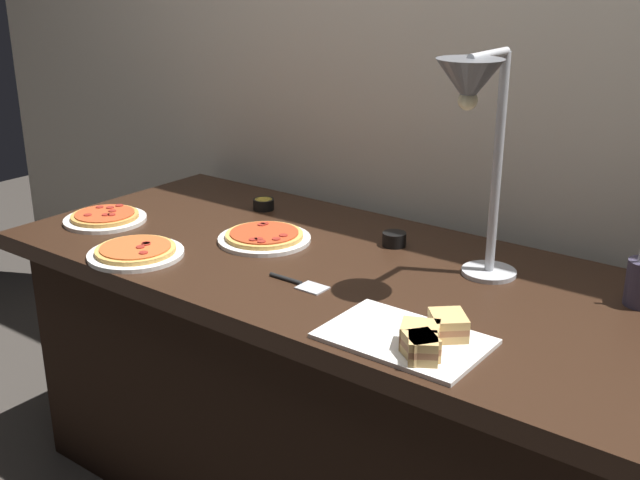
# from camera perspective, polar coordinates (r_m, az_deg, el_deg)

# --- Properties ---
(back_wall) EXTENTS (4.40, 0.04, 2.40)m
(back_wall) POSITION_cam_1_polar(r_m,az_deg,el_deg) (2.38, 8.72, 11.87)
(back_wall) COLOR beige
(back_wall) RESTS_ON ground_plane
(buffet_table) EXTENTS (1.90, 0.84, 0.76)m
(buffet_table) POSITION_cam_1_polar(r_m,az_deg,el_deg) (2.24, 1.32, -10.58)
(buffet_table) COLOR black
(buffet_table) RESTS_ON ground_plane
(heat_lamp) EXTENTS (0.15, 0.33, 0.57)m
(heat_lamp) POSITION_cam_1_polar(r_m,az_deg,el_deg) (1.80, 11.24, 9.38)
(heat_lamp) COLOR #B7BABF
(heat_lamp) RESTS_ON buffet_table
(pizza_plate_front) EXTENTS (0.25, 0.25, 0.03)m
(pizza_plate_front) POSITION_cam_1_polar(r_m,az_deg,el_deg) (2.49, -15.44, 1.59)
(pizza_plate_front) COLOR white
(pizza_plate_front) RESTS_ON buffet_table
(pizza_plate_center) EXTENTS (0.27, 0.27, 0.03)m
(pizza_plate_center) POSITION_cam_1_polar(r_m,az_deg,el_deg) (2.24, -4.09, 0.21)
(pizza_plate_center) COLOR white
(pizza_plate_center) RESTS_ON buffet_table
(pizza_plate_raised_stand) EXTENTS (0.26, 0.26, 0.03)m
(pizza_plate_raised_stand) POSITION_cam_1_polar(r_m,az_deg,el_deg) (2.18, -13.32, -0.85)
(pizza_plate_raised_stand) COLOR white
(pizza_plate_raised_stand) RESTS_ON buffet_table
(sandwich_platter) EXTENTS (0.34, 0.23, 0.06)m
(sandwich_platter) POSITION_cam_1_polar(r_m,az_deg,el_deg) (1.64, 7.19, -7.11)
(sandwich_platter) COLOR white
(sandwich_platter) RESTS_ON buffet_table
(sauce_cup_near) EXTENTS (0.07, 0.07, 0.03)m
(sauce_cup_near) POSITION_cam_1_polar(r_m,az_deg,el_deg) (2.52, -4.15, 2.66)
(sauce_cup_near) COLOR black
(sauce_cup_near) RESTS_ON buffet_table
(sauce_cup_far) EXTENTS (0.07, 0.07, 0.04)m
(sauce_cup_far) POSITION_cam_1_polar(r_m,az_deg,el_deg) (2.20, 5.45, 0.10)
(sauce_cup_far) COLOR black
(sauce_cup_far) RESTS_ON buffet_table
(serving_spatula) EXTENTS (0.17, 0.06, 0.01)m
(serving_spatula) POSITION_cam_1_polar(r_m,az_deg,el_deg) (1.94, -1.51, -3.20)
(serving_spatula) COLOR #B7BABF
(serving_spatula) RESTS_ON buffet_table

